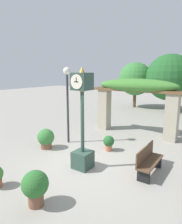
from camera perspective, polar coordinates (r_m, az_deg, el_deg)
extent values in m
plane|color=gray|center=(7.37, -1.28, -14.68)|extent=(60.00, 60.00, 0.00)
cube|color=#2D473D|center=(7.02, -2.38, -13.40)|extent=(0.59, 0.59, 0.59)
cylinder|color=#2D473D|center=(6.58, -2.48, -2.95)|extent=(0.12, 0.12, 2.04)
cylinder|color=gold|center=(6.40, -2.56, 6.11)|extent=(0.20, 0.20, 0.04)
cube|color=#2D473D|center=(6.38, -2.58, 8.72)|extent=(0.54, 0.54, 0.54)
cylinder|color=beige|center=(6.16, -4.18, 8.61)|extent=(0.45, 0.02, 0.45)
cylinder|color=beige|center=(6.61, -1.09, 8.83)|extent=(0.45, 0.02, 0.45)
cube|color=black|center=(6.15, -4.26, 8.60)|extent=(0.16, 0.01, 0.02)
cube|color=black|center=(6.14, -4.27, 9.23)|extent=(0.02, 0.01, 0.14)
cone|color=gold|center=(6.37, -2.61, 12.02)|extent=(0.19, 0.19, 0.19)
cube|color=#A89E89|center=(11.43, 3.87, 0.75)|extent=(0.56, 0.56, 2.26)
cube|color=#A89E89|center=(10.10, 22.09, -1.50)|extent=(0.56, 0.56, 2.26)
cube|color=brown|center=(10.20, 12.09, 6.00)|extent=(4.84, 0.15, 0.12)
cube|color=brown|center=(10.37, 12.50, 6.07)|extent=(4.84, 0.15, 0.12)
cube|color=brown|center=(10.54, 12.89, 6.13)|extent=(4.84, 0.15, 0.12)
cube|color=brown|center=(10.72, 13.26, 6.20)|extent=(4.84, 0.15, 0.12)
ellipsoid|color=#427F33|center=(10.44, 12.75, 7.39)|extent=(4.18, 1.16, 0.70)
cylinder|color=#B26B4C|center=(8.51, 5.05, -10.14)|extent=(0.30, 0.30, 0.24)
sphere|color=#235B28|center=(8.41, 5.09, -8.28)|extent=(0.46, 0.46, 0.46)
cylinder|color=brown|center=(8.94, -12.66, -9.34)|extent=(0.47, 0.47, 0.23)
sphere|color=#387A38|center=(8.81, -12.77, -6.99)|extent=(0.72, 0.72, 0.72)
cylinder|color=brown|center=(5.53, -15.43, -22.87)|extent=(0.38, 0.38, 0.33)
sphere|color=#2D6B2D|center=(5.31, -15.68, -19.18)|extent=(0.66, 0.66, 0.66)
cube|color=brown|center=(6.84, 16.61, -13.51)|extent=(0.42, 1.49, 0.05)
cube|color=brown|center=(6.79, 15.19, -11.30)|extent=(0.04, 1.49, 0.45)
cube|color=black|center=(6.43, 14.75, -17.30)|extent=(0.38, 0.08, 0.39)
cube|color=black|center=(7.45, 17.99, -13.31)|extent=(0.38, 0.08, 0.39)
cylinder|color=#333338|center=(9.12, -6.65, 0.70)|extent=(0.10, 0.10, 3.11)
sphere|color=white|center=(8.96, -6.90, 11.58)|extent=(0.33, 0.33, 0.33)
cylinder|color=brown|center=(18.94, 12.32, 3.69)|extent=(0.28, 0.28, 1.56)
sphere|color=#387A38|center=(18.79, 12.56, 9.20)|extent=(2.98, 2.98, 2.98)
cylinder|color=brown|center=(18.09, 20.99, 2.67)|extent=(0.28, 0.28, 1.45)
sphere|color=#235B28|center=(17.92, 21.47, 9.19)|extent=(3.81, 3.81, 3.81)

